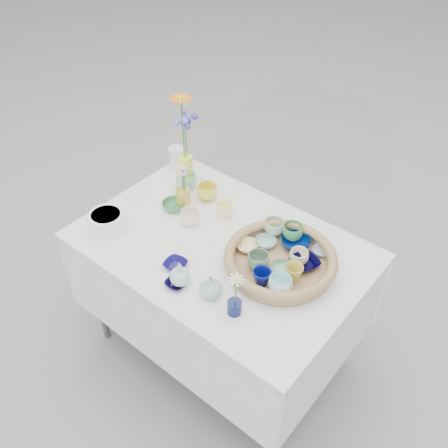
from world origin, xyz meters
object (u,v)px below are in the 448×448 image
Objects in this scene: display_table at (222,348)px; wicker_tray at (280,260)px; bud_vase_seafoam at (211,286)px; tall_vase_yellow at (186,168)px.

wicker_tray is (0.28, 0.05, 0.80)m from display_table.
bud_vase_seafoam is 0.81m from tall_vase_yellow.
wicker_tray reaches higher than display_table.
bud_vase_seafoam is (0.16, -0.25, 0.81)m from display_table.
display_table is at bearing 121.99° from bud_vase_seafoam.
bud_vase_seafoam reaches higher than wicker_tray.
display_table is at bearing -30.52° from tall_vase_yellow.
wicker_tray is 3.51× the size of tall_vase_yellow.
wicker_tray is 0.33m from bud_vase_seafoam.
display_table is 9.32× the size of tall_vase_yellow.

